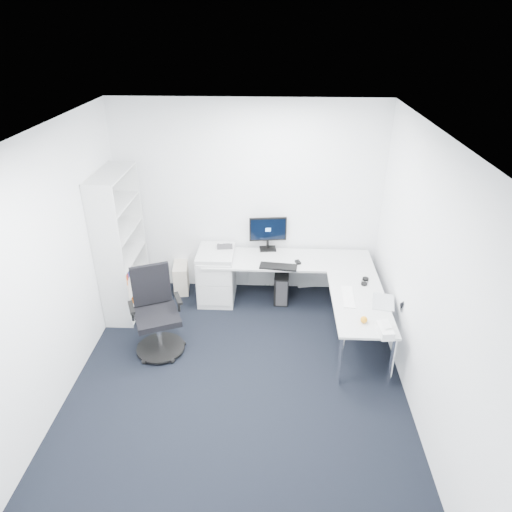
{
  "coord_description": "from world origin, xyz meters",
  "views": [
    {
      "loc": [
        0.37,
        -3.73,
        3.58
      ],
      "look_at": [
        0.15,
        1.05,
        1.05
      ],
      "focal_mm": 32.0,
      "sensor_mm": 36.0,
      "label": 1
    }
  ],
  "objects_px": {
    "task_chair": "(157,315)",
    "monitor": "(268,233)",
    "bookshelf": "(120,244)",
    "l_desk": "(287,292)",
    "laptop": "(385,293)"
  },
  "relations": [
    {
      "from": "l_desk",
      "to": "bookshelf",
      "type": "xyz_separation_m",
      "value": [
        -2.17,
        0.05,
        0.63
      ]
    },
    {
      "from": "laptop",
      "to": "l_desk",
      "type": "bearing_deg",
      "value": 158.63
    },
    {
      "from": "laptop",
      "to": "bookshelf",
      "type": "bearing_deg",
      "value": 178.6
    },
    {
      "from": "l_desk",
      "to": "task_chair",
      "type": "relative_size",
      "value": 2.14
    },
    {
      "from": "bookshelf",
      "to": "task_chair",
      "type": "height_order",
      "value": "bookshelf"
    },
    {
      "from": "bookshelf",
      "to": "monitor",
      "type": "bearing_deg",
      "value": 15.88
    },
    {
      "from": "l_desk",
      "to": "bookshelf",
      "type": "relative_size",
      "value": 1.18
    },
    {
      "from": "bookshelf",
      "to": "laptop",
      "type": "bearing_deg",
      "value": -12.94
    },
    {
      "from": "l_desk",
      "to": "task_chair",
      "type": "distance_m",
      "value": 1.76
    },
    {
      "from": "task_chair",
      "to": "monitor",
      "type": "relative_size",
      "value": 2.05
    },
    {
      "from": "l_desk",
      "to": "task_chair",
      "type": "height_order",
      "value": "task_chair"
    },
    {
      "from": "laptop",
      "to": "task_chair",
      "type": "bearing_deg",
      "value": -164.79
    },
    {
      "from": "l_desk",
      "to": "task_chair",
      "type": "xyz_separation_m",
      "value": [
        -1.52,
        -0.86,
        0.2
      ]
    },
    {
      "from": "task_chair",
      "to": "monitor",
      "type": "height_order",
      "value": "monitor"
    },
    {
      "from": "bookshelf",
      "to": "laptop",
      "type": "height_order",
      "value": "bookshelf"
    }
  ]
}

